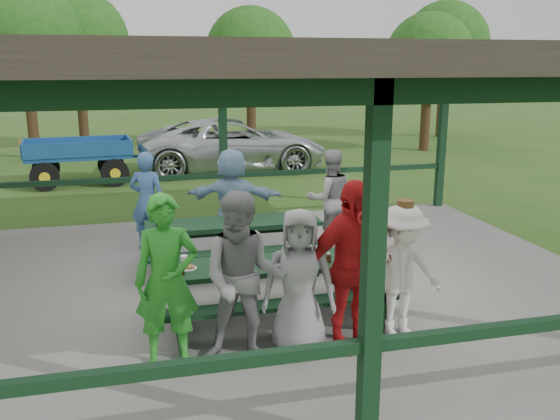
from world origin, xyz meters
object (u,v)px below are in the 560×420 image
object	(u,v)px
contestant_grey_mid	(299,282)
farm_trailer	(79,160)
contestant_red	(351,266)
picnic_table_near	(274,283)
spectator_lblue	(232,200)
picnic_table_far	(234,238)
contestant_white_fedora	(402,272)
contestant_green	(167,281)
contestant_grey_left	(243,279)
spectator_grey	(330,199)
pickup_truck	(233,145)
spectator_blue	(147,201)

from	to	relation	value
contestant_grey_mid	farm_trailer	bearing A→B (deg)	121.35
contestant_red	picnic_table_near	bearing A→B (deg)	109.15
picnic_table_near	contestant_red	distance (m)	1.21
spectator_lblue	picnic_table_far	bearing A→B (deg)	100.79
farm_trailer	contestant_red	bearing A→B (deg)	-77.18
contestant_white_fedora	farm_trailer	world-z (taller)	contestant_white_fedora
picnic_table_far	contestant_grey_mid	world-z (taller)	contestant_grey_mid
contestant_green	spectator_lblue	world-z (taller)	contestant_green
contestant_green	contestant_grey_mid	size ratio (longest dim) A/B	1.13
contestant_grey_left	spectator_grey	xyz separation A→B (m)	(2.18, 3.64, -0.08)
pickup_truck	picnic_table_near	bearing A→B (deg)	172.64
contestant_grey_mid	pickup_truck	bearing A→B (deg)	99.43
picnic_table_far	contestant_grey_left	distance (m)	2.99
picnic_table_far	spectator_lblue	xyz separation A→B (m)	(0.15, 0.92, 0.40)
contestant_green	contestant_white_fedora	world-z (taller)	contestant_green
picnic_table_near	farm_trailer	bearing A→B (deg)	106.64
contestant_red	farm_trailer	world-z (taller)	contestant_red
spectator_lblue	farm_trailer	distance (m)	7.75
contestant_white_fedora	spectator_blue	world-z (taller)	spectator_blue
picnic_table_near	contestant_grey_mid	size ratio (longest dim) A/B	1.69
contestant_grey_left	farm_trailer	world-z (taller)	contestant_grey_left
picnic_table_far	spectator_grey	distance (m)	1.97
spectator_grey	contestant_grey_left	bearing A→B (deg)	58.59
contestant_grey_left	pickup_truck	world-z (taller)	contestant_grey_left
spectator_lblue	spectator_grey	distance (m)	1.66
contestant_grey_left	spectator_grey	world-z (taller)	contestant_grey_left
spectator_grey	pickup_truck	xyz separation A→B (m)	(-0.26, 8.35, -0.16)
pickup_truck	spectator_lblue	bearing A→B (deg)	170.06
picnic_table_far	spectator_grey	size ratio (longest dim) A/B	1.56
contestant_green	contestant_grey_left	world-z (taller)	contestant_grey_left
contestant_green	pickup_truck	bearing A→B (deg)	81.61
picnic_table_near	farm_trailer	size ratio (longest dim) A/B	0.73
contestant_white_fedora	spectator_grey	bearing A→B (deg)	79.49
picnic_table_near	contestant_green	distance (m)	1.60
contestant_green	spectator_lblue	bearing A→B (deg)	74.99
contestant_grey_mid	contestant_green	bearing A→B (deg)	-168.74
contestant_white_fedora	pickup_truck	bearing A→B (deg)	84.53
contestant_grey_mid	pickup_truck	xyz separation A→B (m)	(1.32, 11.96, -0.12)
contestant_grey_left	spectator_lblue	world-z (taller)	contestant_grey_left
picnic_table_near	contestant_white_fedora	xyz separation A→B (m)	(1.31, -0.80, 0.31)
contestant_white_fedora	spectator_lblue	bearing A→B (deg)	104.36
pickup_truck	spectator_blue	bearing A→B (deg)	160.01
picnic_table_far	spectator_blue	world-z (taller)	spectator_blue
contestant_grey_mid	spectator_grey	bearing A→B (deg)	82.15
spectator_grey	farm_trailer	bearing A→B (deg)	-58.17
picnic_table_near	spectator_grey	distance (m)	3.19
spectator_lblue	spectator_grey	bearing A→B (deg)	-167.23
contestant_grey_mid	farm_trailer	distance (m)	11.38
pickup_truck	contestant_green	bearing A→B (deg)	166.91
contestant_red	spectator_lblue	world-z (taller)	contestant_red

